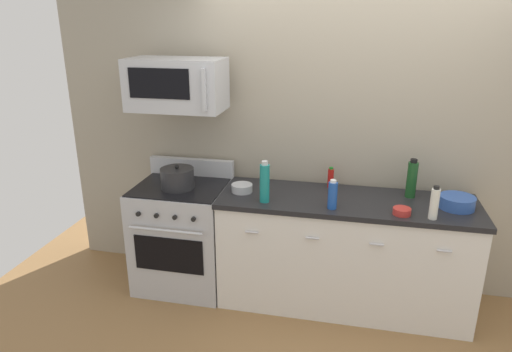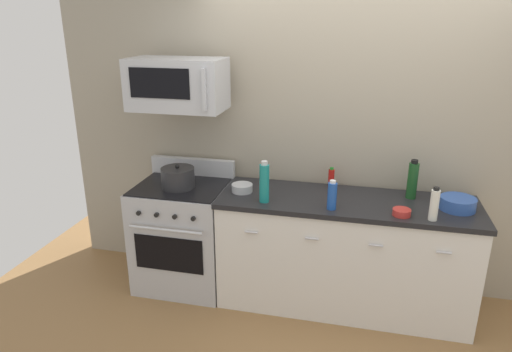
{
  "view_description": "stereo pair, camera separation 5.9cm",
  "coord_description": "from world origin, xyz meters",
  "px_view_note": "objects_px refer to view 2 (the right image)",
  "views": [
    {
      "loc": [
        0.01,
        -3.35,
        2.26
      ],
      "look_at": [
        -0.71,
        -0.05,
        1.07
      ],
      "focal_mm": 32.25,
      "sensor_mm": 36.0,
      "label": 1
    },
    {
      "loc": [
        0.07,
        -3.34,
        2.26
      ],
      "look_at": [
        -0.71,
        -0.05,
        1.07
      ],
      "focal_mm": 32.25,
      "sensor_mm": 36.0,
      "label": 2
    }
  ],
  "objects_px": {
    "bowl_blue_mixing": "(458,203)",
    "stockpot": "(178,178)",
    "bottle_soda_blue": "(332,195)",
    "bowl_steel_prep": "(242,188)",
    "bottle_vinegar_white": "(434,205)",
    "bottle_wine_green": "(413,180)",
    "range_oven": "(184,234)",
    "bottle_sparkling_teal": "(264,183)",
    "microwave": "(177,84)",
    "bottle_hot_sauce_red": "(331,178)",
    "bowl_red_small": "(402,212)"
  },
  "relations": [
    {
      "from": "bowl_blue_mixing",
      "to": "stockpot",
      "type": "relative_size",
      "value": 0.93
    },
    {
      "from": "bottle_soda_blue",
      "to": "bowl_steel_prep",
      "type": "height_order",
      "value": "bottle_soda_blue"
    },
    {
      "from": "bottle_vinegar_white",
      "to": "bowl_steel_prep",
      "type": "xyz_separation_m",
      "value": [
        -1.42,
        0.22,
        -0.08
      ]
    },
    {
      "from": "bottle_wine_green",
      "to": "bottle_soda_blue",
      "type": "xyz_separation_m",
      "value": [
        -0.58,
        -0.36,
        -0.04
      ]
    },
    {
      "from": "range_oven",
      "to": "bowl_steel_prep",
      "type": "height_order",
      "value": "range_oven"
    },
    {
      "from": "bottle_wine_green",
      "to": "bottle_soda_blue",
      "type": "distance_m",
      "value": 0.68
    },
    {
      "from": "bottle_sparkling_teal",
      "to": "bottle_vinegar_white",
      "type": "bearing_deg",
      "value": -2.66
    },
    {
      "from": "bottle_vinegar_white",
      "to": "bottle_sparkling_teal",
      "type": "xyz_separation_m",
      "value": [
        -1.21,
        0.06,
        0.04
      ]
    },
    {
      "from": "microwave",
      "to": "stockpot",
      "type": "relative_size",
      "value": 2.74
    },
    {
      "from": "bottle_wine_green",
      "to": "bottle_hot_sauce_red",
      "type": "bearing_deg",
      "value": 172.58
    },
    {
      "from": "bottle_vinegar_white",
      "to": "stockpot",
      "type": "bearing_deg",
      "value": 174.6
    },
    {
      "from": "microwave",
      "to": "bottle_soda_blue",
      "type": "height_order",
      "value": "microwave"
    },
    {
      "from": "bottle_wine_green",
      "to": "bowl_steel_prep",
      "type": "xyz_separation_m",
      "value": [
        -1.31,
        -0.17,
        -0.11
      ]
    },
    {
      "from": "bottle_sparkling_teal",
      "to": "bowl_blue_mixing",
      "type": "relative_size",
      "value": 1.27
    },
    {
      "from": "range_oven",
      "to": "microwave",
      "type": "xyz_separation_m",
      "value": [
        0.0,
        0.04,
        1.28
      ]
    },
    {
      "from": "range_oven",
      "to": "bottle_vinegar_white",
      "type": "relative_size",
      "value": 4.42
    },
    {
      "from": "bottle_hot_sauce_red",
      "to": "bottle_sparkling_teal",
      "type": "bearing_deg",
      "value": -138.37
    },
    {
      "from": "range_oven",
      "to": "bottle_vinegar_white",
      "type": "bearing_deg",
      "value": -6.94
    },
    {
      "from": "range_oven",
      "to": "bottle_wine_green",
      "type": "relative_size",
      "value": 3.47
    },
    {
      "from": "microwave",
      "to": "bowl_steel_prep",
      "type": "bearing_deg",
      "value": -6.84
    },
    {
      "from": "bottle_hot_sauce_red",
      "to": "bottle_sparkling_teal",
      "type": "xyz_separation_m",
      "value": [
        -0.47,
        -0.42,
        0.07
      ]
    },
    {
      "from": "bottle_hot_sauce_red",
      "to": "bottle_sparkling_teal",
      "type": "height_order",
      "value": "bottle_sparkling_teal"
    },
    {
      "from": "bottle_vinegar_white",
      "to": "bottle_hot_sauce_red",
      "type": "bearing_deg",
      "value": 147.3
    },
    {
      "from": "bottle_wine_green",
      "to": "bottle_sparkling_teal",
      "type": "relative_size",
      "value": 0.96
    },
    {
      "from": "bottle_soda_blue",
      "to": "bottle_sparkling_teal",
      "type": "xyz_separation_m",
      "value": [
        -0.51,
        0.02,
        0.05
      ]
    },
    {
      "from": "microwave",
      "to": "bowl_red_small",
      "type": "bearing_deg",
      "value": -8.24
    },
    {
      "from": "bowl_red_small",
      "to": "bottle_hot_sauce_red",
      "type": "bearing_deg",
      "value": 140.2
    },
    {
      "from": "bowl_red_small",
      "to": "bowl_blue_mixing",
      "type": "relative_size",
      "value": 0.5
    },
    {
      "from": "bottle_vinegar_white",
      "to": "bowl_red_small",
      "type": "distance_m",
      "value": 0.22
    },
    {
      "from": "bottle_vinegar_white",
      "to": "bottle_sparkling_teal",
      "type": "height_order",
      "value": "bottle_sparkling_teal"
    },
    {
      "from": "bottle_vinegar_white",
      "to": "stockpot",
      "type": "relative_size",
      "value": 0.89
    },
    {
      "from": "bottle_hot_sauce_red",
      "to": "bottle_sparkling_teal",
      "type": "distance_m",
      "value": 0.63
    },
    {
      "from": "bottle_hot_sauce_red",
      "to": "bottle_soda_blue",
      "type": "relative_size",
      "value": 0.78
    },
    {
      "from": "bowl_red_small",
      "to": "bowl_blue_mixing",
      "type": "height_order",
      "value": "bowl_blue_mixing"
    },
    {
      "from": "bottle_soda_blue",
      "to": "microwave",
      "type": "bearing_deg",
      "value": 168.76
    },
    {
      "from": "bottle_hot_sauce_red",
      "to": "bowl_steel_prep",
      "type": "bearing_deg",
      "value": -159.72
    },
    {
      "from": "range_oven",
      "to": "bowl_blue_mixing",
      "type": "distance_m",
      "value": 2.21
    },
    {
      "from": "bottle_vinegar_white",
      "to": "bottle_sparkling_teal",
      "type": "distance_m",
      "value": 1.21
    },
    {
      "from": "bottle_wine_green",
      "to": "range_oven",
      "type": "bearing_deg",
      "value": -175.22
    },
    {
      "from": "bottle_hot_sauce_red",
      "to": "bottle_soda_blue",
      "type": "xyz_separation_m",
      "value": [
        0.04,
        -0.44,
        0.02
      ]
    },
    {
      "from": "bottle_soda_blue",
      "to": "bottle_vinegar_white",
      "type": "bearing_deg",
      "value": -2.7
    },
    {
      "from": "microwave",
      "to": "bowl_steel_prep",
      "type": "xyz_separation_m",
      "value": [
        0.53,
        -0.06,
        -0.8
      ]
    },
    {
      "from": "bowl_red_small",
      "to": "bottle_vinegar_white",
      "type": "bearing_deg",
      "value": -8.16
    },
    {
      "from": "microwave",
      "to": "bottle_wine_green",
      "type": "xyz_separation_m",
      "value": [
        1.84,
        0.11,
        -0.68
      ]
    },
    {
      "from": "bottle_wine_green",
      "to": "bowl_steel_prep",
      "type": "bearing_deg",
      "value": -172.47
    },
    {
      "from": "bottle_sparkling_teal",
      "to": "bottle_wine_green",
      "type": "bearing_deg",
      "value": 17.12
    },
    {
      "from": "range_oven",
      "to": "bottle_wine_green",
      "type": "distance_m",
      "value": 1.94
    },
    {
      "from": "bottle_wine_green",
      "to": "bowl_steel_prep",
      "type": "distance_m",
      "value": 1.32
    },
    {
      "from": "bottle_hot_sauce_red",
      "to": "bowl_blue_mixing",
      "type": "height_order",
      "value": "bottle_hot_sauce_red"
    },
    {
      "from": "bowl_blue_mixing",
      "to": "stockpot",
      "type": "height_order",
      "value": "stockpot"
    }
  ]
}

